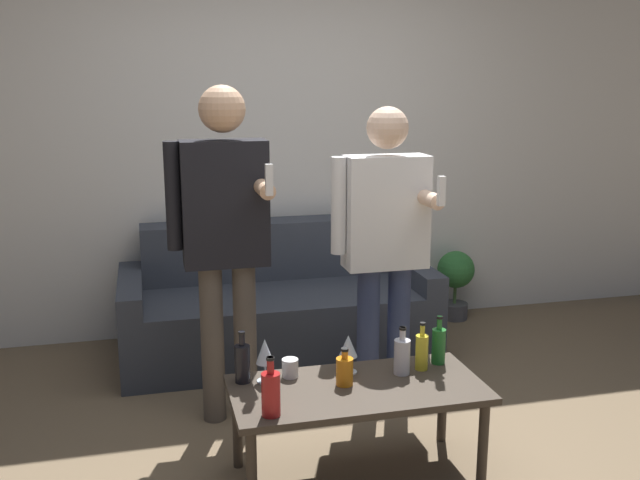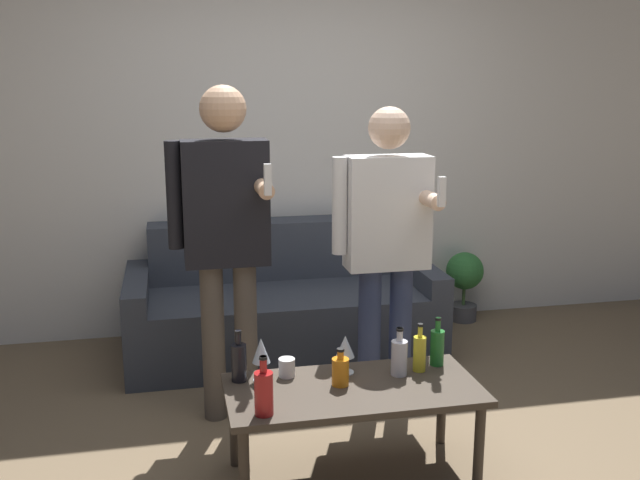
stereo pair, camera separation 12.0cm
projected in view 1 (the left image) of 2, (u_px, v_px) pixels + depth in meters
ground_plane at (358, 470)px, 3.18m from camera, size 16.00×16.00×0.00m
wall_back at (273, 133)px, 4.77m from camera, size 8.00×0.06×2.70m
couch at (276, 307)px, 4.54m from camera, size 1.92×0.87×0.80m
coffee_table at (357, 396)px, 3.05m from camera, size 1.09×0.52×0.43m
bottle_orange at (439, 345)px, 3.27m from camera, size 0.06×0.06×0.23m
bottle_green at (271, 393)px, 2.76m from camera, size 0.07×0.07×0.24m
bottle_dark at (242, 362)px, 3.06m from camera, size 0.07×0.07×0.23m
bottle_yellow at (402, 355)px, 3.15m from camera, size 0.07×0.07×0.22m
bottle_red at (345, 370)px, 3.04m from camera, size 0.07×0.07×0.17m
bottle_clear at (422, 351)px, 3.20m from camera, size 0.06×0.06×0.22m
wine_glass_near at (265, 352)px, 3.06m from camera, size 0.08×0.08×0.19m
wine_glass_far at (348, 347)px, 3.15m from camera, size 0.08×0.08×0.18m
cup_on_table at (290, 368)px, 3.13m from camera, size 0.07×0.07×0.08m
person_standing_left at (225, 229)px, 3.46m from camera, size 0.49×0.43×1.68m
person_standing_right at (385, 236)px, 3.62m from camera, size 0.50×0.41×1.58m
potted_plant at (456, 277)px, 5.12m from camera, size 0.27×0.27×0.50m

